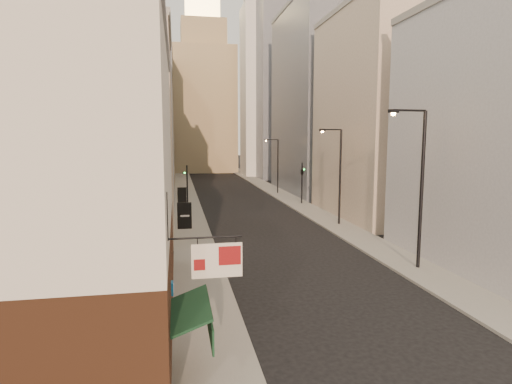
% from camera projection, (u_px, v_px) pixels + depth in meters
% --- Properties ---
extents(sidewalk_left, '(3.00, 140.00, 0.15)m').
position_uv_depth(sidewalk_left, '(185.00, 190.00, 64.61)').
color(sidewalk_left, gray).
rests_on(sidewalk_left, ground).
extents(sidewalk_right, '(3.00, 140.00, 0.15)m').
position_uv_depth(sidewalk_right, '(269.00, 188.00, 66.97)').
color(sidewalk_right, gray).
rests_on(sidewalk_right, ground).
extents(near_building_left, '(8.30, 23.04, 12.30)m').
position_uv_depth(near_building_left, '(98.00, 184.00, 18.18)').
color(near_building_left, brown).
rests_on(near_building_left, ground).
extents(left_bldg_beige, '(8.00, 12.00, 16.00)m').
position_uv_depth(left_bldg_beige, '(121.00, 137.00, 34.32)').
color(left_bldg_beige, tan).
rests_on(left_bldg_beige, ground).
extents(left_bldg_grey, '(8.00, 16.00, 20.00)m').
position_uv_depth(left_bldg_grey, '(138.00, 120.00, 49.67)').
color(left_bldg_grey, '#98989D').
rests_on(left_bldg_grey, ground).
extents(left_bldg_tan, '(8.00, 18.00, 17.00)m').
position_uv_depth(left_bldg_tan, '(148.00, 134.00, 67.41)').
color(left_bldg_tan, '#9F8961').
rests_on(left_bldg_tan, ground).
extents(left_bldg_wingrid, '(8.00, 20.00, 24.00)m').
position_uv_depth(left_bldg_wingrid, '(154.00, 117.00, 86.46)').
color(left_bldg_wingrid, gray).
rests_on(left_bldg_wingrid, ground).
extents(right_bldg_beige, '(8.00, 16.00, 20.00)m').
position_uv_depth(right_bldg_beige, '(377.00, 117.00, 42.34)').
color(right_bldg_beige, tan).
rests_on(right_bldg_beige, ground).
extents(right_bldg_wingrid, '(8.00, 20.00, 26.00)m').
position_uv_depth(right_bldg_wingrid, '(314.00, 102.00, 61.45)').
color(right_bldg_wingrid, gray).
rests_on(right_bldg_wingrid, ground).
extents(highrise, '(21.00, 23.00, 51.20)m').
position_uv_depth(highrise, '(300.00, 51.00, 88.23)').
color(highrise, gray).
rests_on(highrise, ground).
extents(clock_tower, '(14.00, 14.00, 44.90)m').
position_uv_depth(clock_tower, '(204.00, 95.00, 99.45)').
color(clock_tower, '#9F8961').
rests_on(clock_tower, ground).
extents(white_tower, '(8.00, 8.00, 41.50)m').
position_uv_depth(white_tower, '(262.00, 85.00, 87.68)').
color(white_tower, silver).
rests_on(white_tower, ground).
extents(streetlamp_near, '(2.51, 0.42, 9.58)m').
position_uv_depth(streetlamp_near, '(418.00, 180.00, 25.22)').
color(streetlamp_near, black).
rests_on(streetlamp_near, ground).
extents(streetlamp_mid, '(2.26, 0.63, 8.71)m').
position_uv_depth(streetlamp_mid, '(338.00, 171.00, 38.29)').
color(streetlamp_mid, black).
rests_on(streetlamp_mid, ground).
extents(streetlamp_far, '(1.92, 0.88, 7.71)m').
position_uv_depth(streetlamp_far, '(276.00, 163.00, 60.02)').
color(streetlamp_far, black).
rests_on(streetlamp_far, ground).
extents(traffic_light_left, '(0.54, 0.42, 5.00)m').
position_uv_depth(traffic_light_left, '(187.00, 180.00, 45.84)').
color(traffic_light_left, black).
rests_on(traffic_light_left, ground).
extents(traffic_light_right, '(0.64, 0.62, 5.00)m').
position_uv_depth(traffic_light_right, '(302.00, 173.00, 50.59)').
color(traffic_light_right, black).
rests_on(traffic_light_right, ground).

